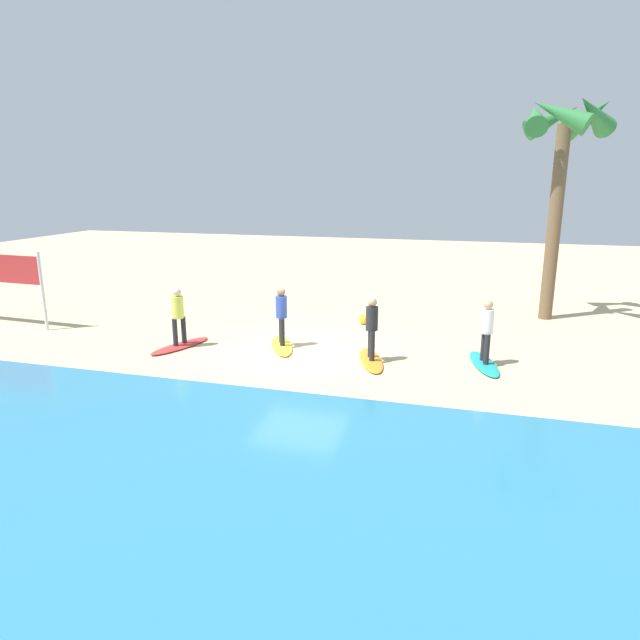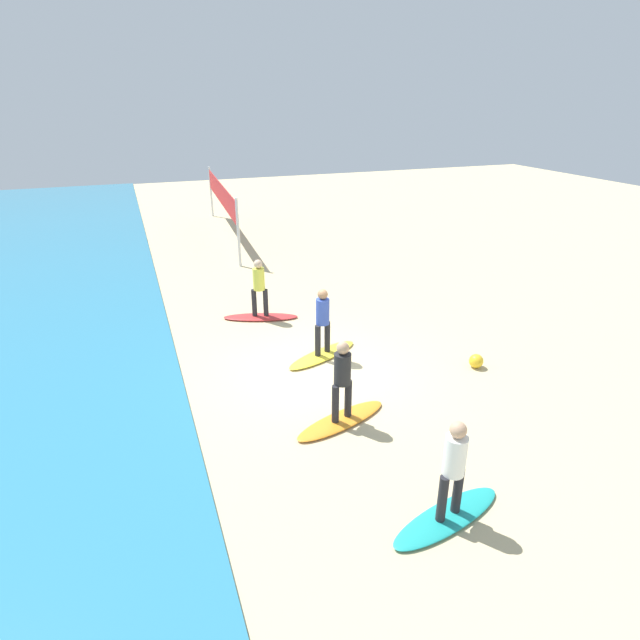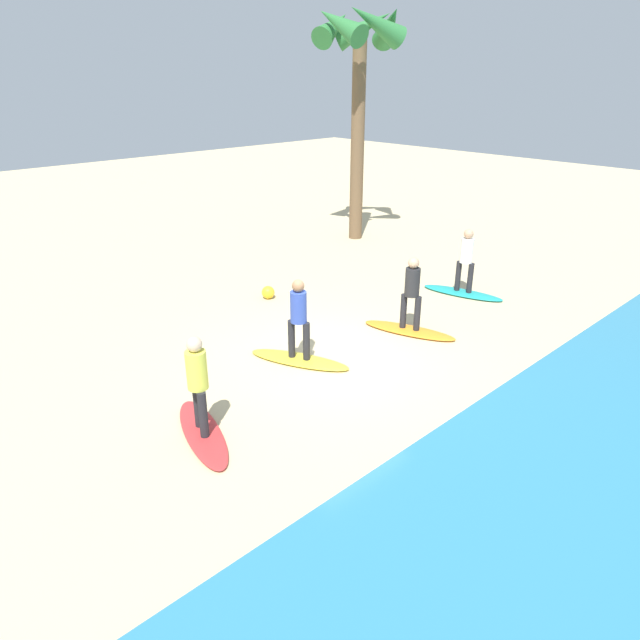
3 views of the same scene
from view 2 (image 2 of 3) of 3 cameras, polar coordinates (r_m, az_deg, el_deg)
name	(u,v)px [view 2 (image 2 of 3)]	position (r m, az deg, el deg)	size (l,w,h in m)	color
ground_plane	(319,370)	(12.02, -0.13, -5.54)	(60.00, 60.00, 0.00)	#CCB789
surfboard_teal	(447,517)	(8.50, 13.78, -20.27)	(2.10, 0.56, 0.09)	teal
surfer_teal	(454,464)	(7.86, 14.49, -15.01)	(0.32, 0.45, 1.64)	#232328
surfboard_orange	(341,420)	(10.25, 2.37, -10.93)	(2.10, 0.56, 0.09)	orange
surfer_orange	(342,376)	(9.72, 2.46, -6.11)	(0.32, 0.44, 1.64)	#232328
surfboard_yellow	(323,355)	(12.61, 0.28, -3.84)	(2.10, 0.56, 0.09)	yellow
surfer_yellow	(323,317)	(12.18, 0.29, 0.31)	(0.32, 0.43, 1.64)	#232328
surfboard_red	(261,317)	(14.81, -6.53, 0.34)	(2.10, 0.56, 0.09)	red
surfer_red	(259,284)	(14.45, -6.71, 3.95)	(0.32, 0.44, 1.64)	#232328
volleyball_net	(221,196)	(23.47, -10.77, 13.18)	(9.09, 0.61, 2.50)	silver
beach_ball	(476,361)	(12.60, 16.76, -4.33)	(0.33, 0.33, 0.33)	yellow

